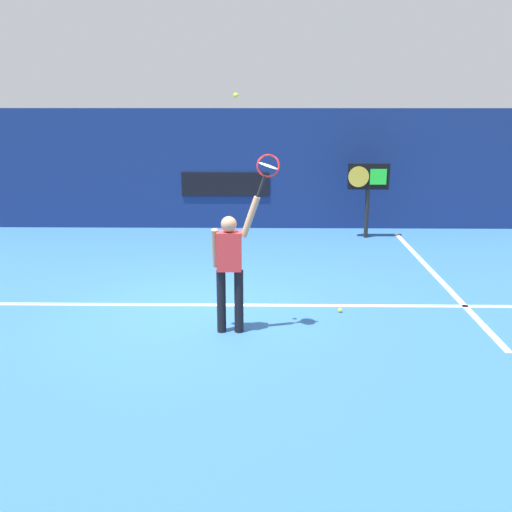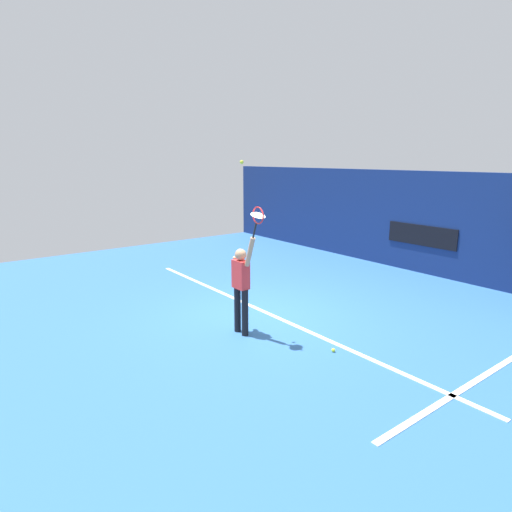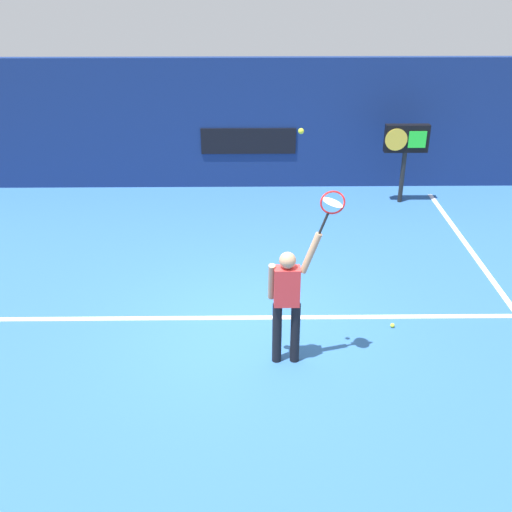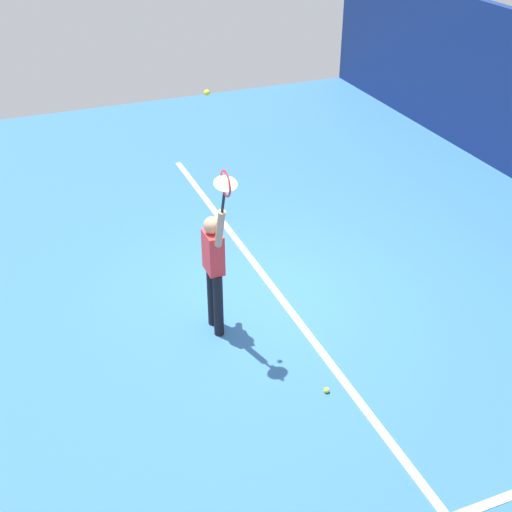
{
  "view_description": "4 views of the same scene",
  "coord_description": "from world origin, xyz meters",
  "px_view_note": "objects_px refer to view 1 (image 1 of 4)",
  "views": [
    {
      "loc": [
        0.99,
        -8.71,
        3.28
      ],
      "look_at": [
        0.86,
        -0.22,
        0.97
      ],
      "focal_mm": 41.37,
      "sensor_mm": 36.0,
      "label": 1
    },
    {
      "loc": [
        6.96,
        -5.38,
        3.36
      ],
      "look_at": [
        0.35,
        -0.33,
        1.46
      ],
      "focal_mm": 30.22,
      "sensor_mm": 36.0,
      "label": 2
    },
    {
      "loc": [
        0.01,
        -7.81,
        5.22
      ],
      "look_at": [
        0.1,
        -0.11,
        1.29
      ],
      "focal_mm": 43.08,
      "sensor_mm": 36.0,
      "label": 3
    },
    {
      "loc": [
        7.56,
        -3.08,
        5.64
      ],
      "look_at": [
        0.44,
        -0.2,
        0.97
      ],
      "focal_mm": 48.16,
      "sensor_mm": 36.0,
      "label": 4
    }
  ],
  "objects_px": {
    "tennis_player": "(230,264)",
    "scoreboard_clock": "(368,180)",
    "tennis_racket": "(267,168)",
    "spare_ball": "(340,310)",
    "tennis_ball": "(236,95)"
  },
  "relations": [
    {
      "from": "tennis_player",
      "to": "scoreboard_clock",
      "type": "relative_size",
      "value": 1.12
    },
    {
      "from": "tennis_racket",
      "to": "spare_ball",
      "type": "xyz_separation_m",
      "value": [
        1.16,
        0.81,
        -2.31
      ]
    },
    {
      "from": "tennis_player",
      "to": "tennis_racket",
      "type": "bearing_deg",
      "value": -0.47
    },
    {
      "from": "tennis_ball",
      "to": "scoreboard_clock",
      "type": "height_order",
      "value": "tennis_ball"
    },
    {
      "from": "scoreboard_clock",
      "to": "tennis_ball",
      "type": "bearing_deg",
      "value": -115.25
    },
    {
      "from": "spare_ball",
      "to": "tennis_ball",
      "type": "bearing_deg",
      "value": -151.48
    },
    {
      "from": "tennis_racket",
      "to": "scoreboard_clock",
      "type": "height_order",
      "value": "tennis_racket"
    },
    {
      "from": "tennis_racket",
      "to": "scoreboard_clock",
      "type": "bearing_deg",
      "value": 67.95
    },
    {
      "from": "tennis_player",
      "to": "spare_ball",
      "type": "bearing_deg",
      "value": 25.75
    },
    {
      "from": "tennis_racket",
      "to": "spare_ball",
      "type": "bearing_deg",
      "value": 35.08
    },
    {
      "from": "tennis_racket",
      "to": "tennis_ball",
      "type": "bearing_deg",
      "value": -174.42
    },
    {
      "from": "tennis_racket",
      "to": "spare_ball",
      "type": "relative_size",
      "value": 9.2
    },
    {
      "from": "tennis_ball",
      "to": "scoreboard_clock",
      "type": "distance_m",
      "value": 6.84
    },
    {
      "from": "tennis_ball",
      "to": "spare_ball",
      "type": "height_order",
      "value": "tennis_ball"
    },
    {
      "from": "scoreboard_clock",
      "to": "spare_ball",
      "type": "relative_size",
      "value": 26.01
    }
  ]
}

